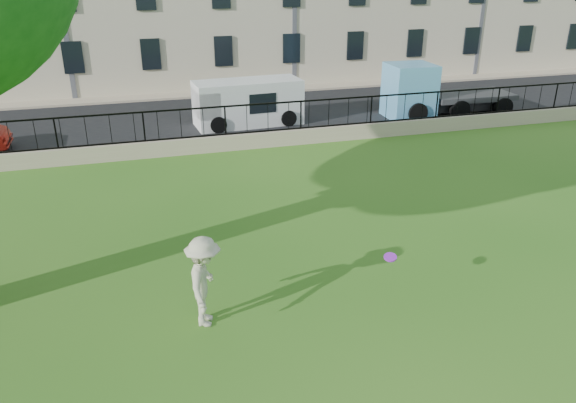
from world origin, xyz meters
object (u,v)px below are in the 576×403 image
object	(u,v)px
white_van	(248,103)
blue_truck	(447,89)
man	(204,282)
frisbee	(390,257)

from	to	relation	value
white_van	blue_truck	size ratio (longest dim) A/B	0.80
man	white_van	bearing A→B (deg)	-0.02
frisbee	blue_truck	xyz separation A→B (m)	(9.64, 13.73, 0.15)
frisbee	blue_truck	bearing A→B (deg)	54.94
white_van	frisbee	bearing A→B (deg)	-94.92
man	blue_truck	size ratio (longest dim) A/B	0.32
man	blue_truck	world-z (taller)	blue_truck
man	frisbee	size ratio (longest dim) A/B	6.98
frisbee	man	bearing A→B (deg)	174.79
man	frisbee	distance (m)	3.82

